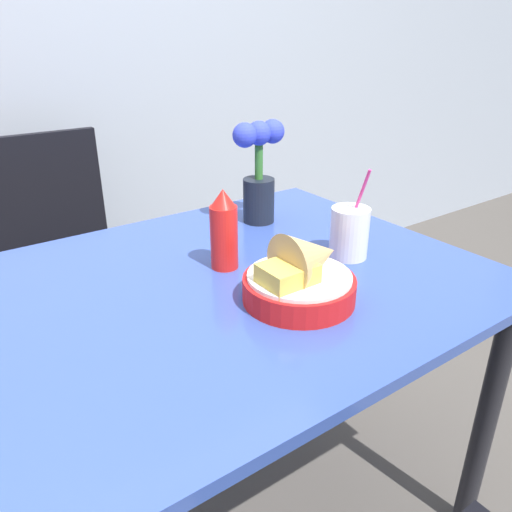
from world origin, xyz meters
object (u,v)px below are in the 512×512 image
object	(u,v)px
food_basket	(303,276)
drink_cup	(349,234)
chair_far_window	(58,248)
flower_vase	(259,170)
ketchup_bottle	(224,230)

from	to	relation	value
food_basket	drink_cup	size ratio (longest dim) A/B	1.04
chair_far_window	flower_vase	distance (m)	0.80
ketchup_bottle	drink_cup	world-z (taller)	drink_cup
chair_far_window	food_basket	xyz separation A→B (m)	(0.22, -1.01, 0.24)
chair_far_window	food_basket	bearing A→B (deg)	-77.76
food_basket	flower_vase	size ratio (longest dim) A/B	0.81
ketchup_bottle	chair_far_window	bearing A→B (deg)	102.32
chair_far_window	ketchup_bottle	xyz separation A→B (m)	(0.17, -0.80, 0.28)
drink_cup	food_basket	bearing A→B (deg)	-156.85
flower_vase	food_basket	bearing A→B (deg)	-114.81
chair_far_window	ketchup_bottle	bearing A→B (deg)	-77.68
chair_far_window	drink_cup	bearing A→B (deg)	-64.41
chair_far_window	ketchup_bottle	world-z (taller)	ketchup_bottle
drink_cup	flower_vase	bearing A→B (deg)	95.86
food_basket	flower_vase	bearing A→B (deg)	65.19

